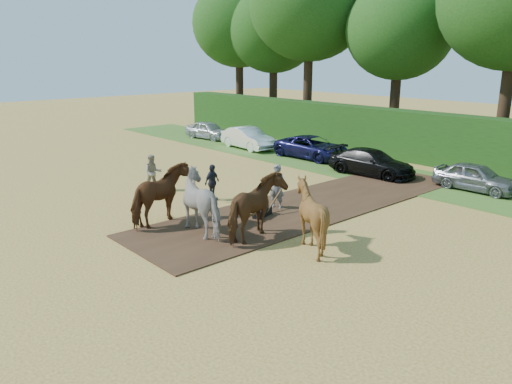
{
  "coord_description": "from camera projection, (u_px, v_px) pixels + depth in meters",
  "views": [
    {
      "loc": [
        15.28,
        -8.57,
        6.23
      ],
      "look_at": [
        2.09,
        3.1,
        1.4
      ],
      "focal_mm": 35.0,
      "sensor_mm": 36.0,
      "label": 1
    }
  ],
  "objects": [
    {
      "name": "plough_team",
      "position": [
        233.0,
        205.0,
        17.64
      ],
      "size": [
        7.58,
        6.46,
        2.28
      ],
      "color": "brown",
      "rests_on": "ground"
    },
    {
      "name": "hedgerow",
      "position": [
        427.0,
        138.0,
        29.59
      ],
      "size": [
        46.0,
        1.6,
        3.0
      ],
      "primitive_type": "cube",
      "color": "#14380F",
      "rests_on": "ground"
    },
    {
      "name": "ground",
      "position": [
        154.0,
        233.0,
        18.16
      ],
      "size": [
        120.0,
        120.0,
        0.0
      ],
      "primitive_type": "plane",
      "color": "gold",
      "rests_on": "ground"
    },
    {
      "name": "parked_cars",
      "position": [
        410.0,
        167.0,
        25.67
      ],
      "size": [
        40.56,
        3.41,
        1.48
      ],
      "color": "#B2B6BA",
      "rests_on": "ground"
    },
    {
      "name": "spectator_near",
      "position": [
        153.0,
        173.0,
        23.61
      ],
      "size": [
        0.9,
        1.01,
        1.73
      ],
      "primitive_type": "imported",
      "rotation": [
        0.0,
        0.0,
        1.22
      ],
      "color": "#C1B198",
      "rests_on": "ground"
    },
    {
      "name": "treeline",
      "position": [
        440.0,
        10.0,
        30.87
      ],
      "size": [
        48.7,
        10.6,
        14.21
      ],
      "color": "#382616",
      "rests_on": "ground"
    },
    {
      "name": "grass_verge",
      "position": [
        381.0,
        174.0,
        27.11
      ],
      "size": [
        50.0,
        5.0,
        0.03
      ],
      "primitive_type": "cube",
      "color": "#38601E",
      "rests_on": "ground"
    },
    {
      "name": "earth_strip",
      "position": [
        315.0,
        204.0,
        21.55
      ],
      "size": [
        4.5,
        17.0,
        0.05
      ],
      "primitive_type": "cube",
      "color": "#472D1C",
      "rests_on": "ground"
    },
    {
      "name": "spectator_far",
      "position": [
        212.0,
        182.0,
        22.06
      ],
      "size": [
        0.64,
        1.02,
        1.62
      ],
      "primitive_type": "imported",
      "rotation": [
        0.0,
        0.0,
        1.85
      ],
      "color": "#22232D",
      "rests_on": "ground"
    }
  ]
}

